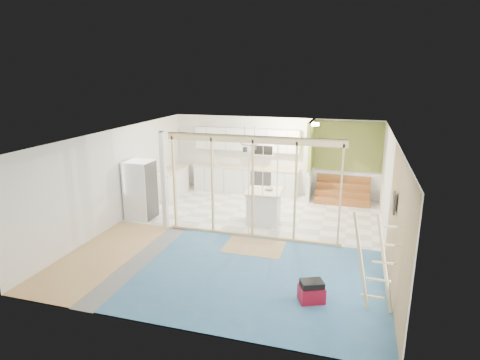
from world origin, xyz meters
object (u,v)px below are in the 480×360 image
(island, at_px, (264,207))
(ladder, at_px, (376,263))
(fridge, at_px, (141,190))
(toolbox, at_px, (311,292))

(island, xyz_separation_m, ladder, (2.78, -3.59, 0.43))
(fridge, height_order, ladder, ladder)
(fridge, distance_m, toolbox, 6.00)
(fridge, xyz_separation_m, toolbox, (5.15, -3.02, -0.64))
(island, bearing_deg, ladder, -56.06)
(toolbox, xyz_separation_m, ladder, (1.05, 0.08, 0.69))
(toolbox, bearing_deg, fridge, 125.80)
(fridge, bearing_deg, ladder, -24.27)
(toolbox, relative_size, ladder, 0.31)
(fridge, relative_size, island, 1.67)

